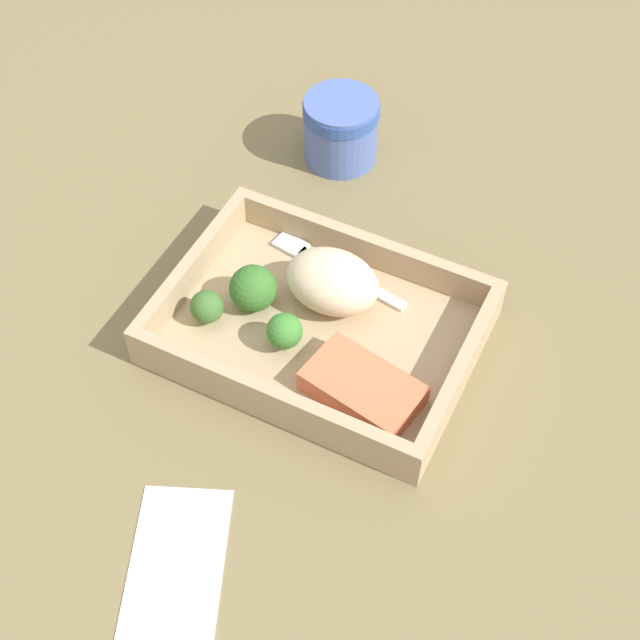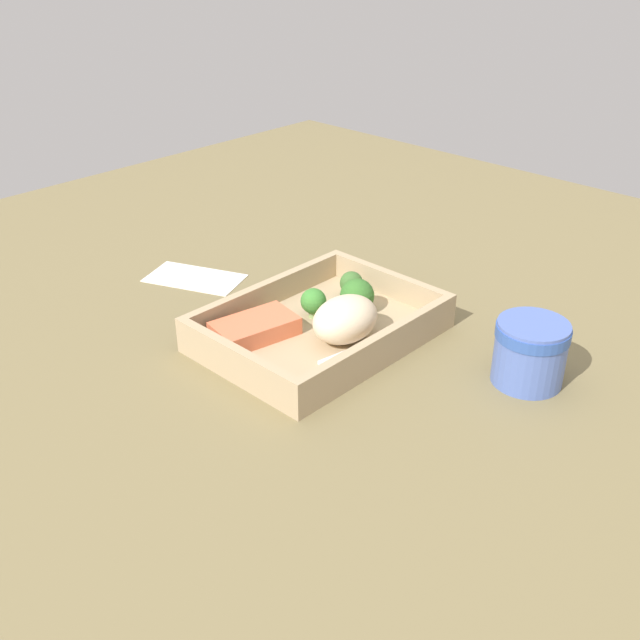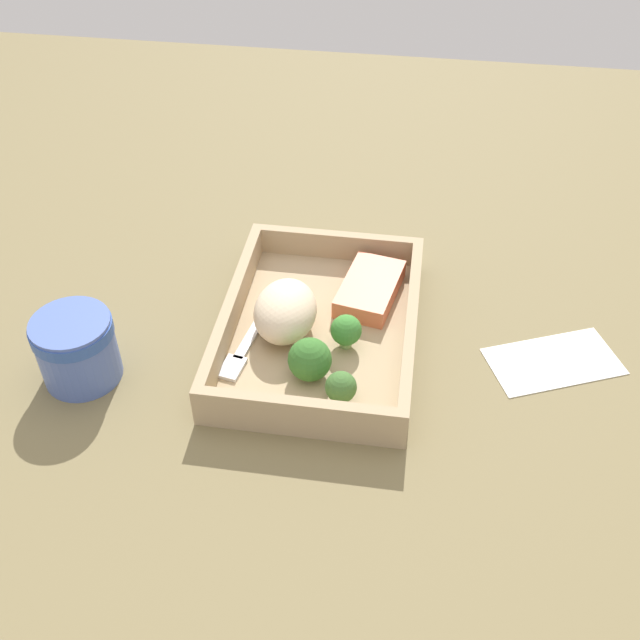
% 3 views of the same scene
% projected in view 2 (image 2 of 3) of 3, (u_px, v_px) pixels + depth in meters
% --- Properties ---
extents(ground_plane, '(1.60, 1.60, 0.02)m').
position_uv_depth(ground_plane, '(320.00, 345.00, 0.96)').
color(ground_plane, olive).
extents(takeout_tray, '(0.29, 0.21, 0.01)m').
position_uv_depth(takeout_tray, '(320.00, 334.00, 0.95)').
color(takeout_tray, tan).
rests_on(takeout_tray, ground_plane).
extents(tray_rim, '(0.29, 0.21, 0.03)m').
position_uv_depth(tray_rim, '(320.00, 318.00, 0.94)').
color(tray_rim, tan).
rests_on(tray_rim, takeout_tray).
extents(salmon_fillet, '(0.11, 0.08, 0.02)m').
position_uv_depth(salmon_fillet, '(255.00, 328.00, 0.93)').
color(salmon_fillet, '#E06F49').
rests_on(salmon_fillet, takeout_tray).
extents(mashed_potatoes, '(0.09, 0.07, 0.06)m').
position_uv_depth(mashed_potatoes, '(345.00, 319.00, 0.92)').
color(mashed_potatoes, beige).
rests_on(mashed_potatoes, takeout_tray).
extents(broccoli_floret_1, '(0.05, 0.05, 0.05)m').
position_uv_depth(broccoli_floret_1, '(355.00, 295.00, 0.98)').
color(broccoli_floret_1, '#84A259').
rests_on(broccoli_floret_1, takeout_tray).
extents(broccoli_floret_2, '(0.03, 0.03, 0.04)m').
position_uv_depth(broccoli_floret_2, '(351.00, 283.00, 1.02)').
color(broccoli_floret_2, '#83A563').
rests_on(broccoli_floret_2, takeout_tray).
extents(broccoli_floret_3, '(0.03, 0.03, 0.04)m').
position_uv_depth(broccoli_floret_3, '(313.00, 302.00, 0.97)').
color(broccoli_floret_3, '#87AB66').
rests_on(broccoli_floret_3, takeout_tray).
extents(fork, '(0.16, 0.04, 0.00)m').
position_uv_depth(fork, '(377.00, 342.00, 0.92)').
color(fork, silver).
rests_on(fork, takeout_tray).
extents(paper_cup, '(0.08, 0.08, 0.08)m').
position_uv_depth(paper_cup, '(530.00, 349.00, 0.85)').
color(paper_cup, '#4F69B7').
rests_on(paper_cup, ground_plane).
extents(receipt_slip, '(0.12, 0.16, 0.00)m').
position_uv_depth(receipt_slip, '(194.00, 278.00, 1.11)').
color(receipt_slip, white).
rests_on(receipt_slip, ground_plane).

